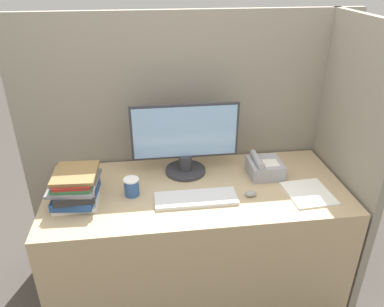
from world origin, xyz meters
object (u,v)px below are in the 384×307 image
(mouse, at_px, (251,194))
(monitor, at_px, (185,142))
(book_stack, at_px, (76,187))
(coffee_cup, at_px, (132,187))
(desk_telephone, at_px, (264,168))
(keyboard, at_px, (196,199))

(mouse, bearing_deg, monitor, 135.92)
(book_stack, bearing_deg, coffee_cup, 4.34)
(desk_telephone, bearing_deg, coffee_cup, -171.67)
(mouse, xyz_separation_m, desk_telephone, (0.14, 0.21, 0.03))
(coffee_cup, distance_m, desk_telephone, 0.78)
(monitor, height_order, keyboard, monitor)
(monitor, xyz_separation_m, coffee_cup, (-0.31, -0.21, -0.15))
(book_stack, relative_size, desk_telephone, 1.55)
(keyboard, bearing_deg, book_stack, 173.12)
(monitor, distance_m, keyboard, 0.36)
(book_stack, distance_m, desk_telephone, 1.06)
(coffee_cup, bearing_deg, mouse, -8.86)
(desk_telephone, bearing_deg, book_stack, -172.73)
(book_stack, bearing_deg, mouse, -4.82)
(keyboard, relative_size, coffee_cup, 4.37)
(keyboard, relative_size, mouse, 6.90)
(keyboard, height_order, mouse, mouse)
(monitor, bearing_deg, desk_telephone, -11.90)
(mouse, bearing_deg, keyboard, 179.52)
(monitor, relative_size, mouse, 9.80)
(desk_telephone, bearing_deg, monitor, 168.10)
(desk_telephone, bearing_deg, mouse, -123.15)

